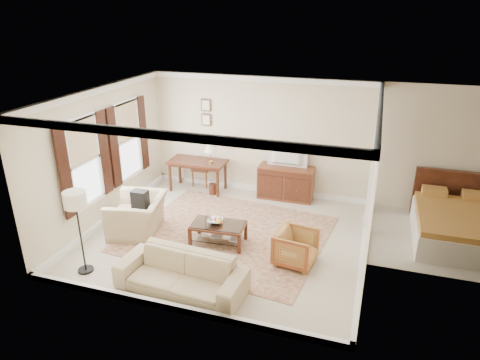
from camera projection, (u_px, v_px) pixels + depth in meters
The scene contains 21 objects.
room_shell at pixel (225, 118), 7.89m from camera, with size 5.51×5.01×2.91m.
annex_bedroom at pixel (460, 228), 8.43m from camera, with size 3.00×2.70×2.90m.
window_front at pixel (84, 162), 8.39m from camera, with size 0.12×1.56×1.80m, color #CCB284, non-canonical shape.
window_rear at pixel (128, 140), 9.80m from camera, with size 0.12×1.56×1.80m, color #CCB284, non-canonical shape.
doorway at pixel (371, 177), 8.97m from camera, with size 0.10×1.12×2.25m, color white, non-canonical shape.
rug at pixel (228, 234), 8.88m from camera, with size 3.87×3.32×0.01m, color #5D251F.
writing_desk at pixel (198, 165), 10.79m from camera, with size 1.45×0.72×0.79m.
desk_chair at pixel (202, 166), 11.16m from camera, with size 0.45×0.45×1.05m, color brown, non-canonical shape.
desk_lamp at pixel (211, 153), 10.55m from camera, with size 0.32×0.32×0.50m, color silver, non-canonical shape.
framed_prints at pixel (206, 112), 10.67m from camera, with size 0.25×0.04×0.68m, color #4F2416, non-canonical shape.
sideboard at pixel (286, 183), 10.41m from camera, with size 1.33×0.51×0.82m, color brown.
tv at pixel (287, 149), 10.06m from camera, with size 0.92×0.53×0.12m, color black.
coffee_table at pixel (218, 228), 8.41m from camera, with size 1.09×0.68×0.45m.
fruit_bowl at pixel (215, 220), 8.38m from camera, with size 0.42×0.42×0.10m, color silver.
book_a at pixel (212, 234), 8.54m from camera, with size 0.28×0.04×0.38m, color brown.
book_b at pixel (231, 237), 8.42m from camera, with size 0.28×0.03×0.38m, color brown.
striped_armchair at pixel (296, 246), 7.75m from camera, with size 0.70×0.65×0.72m, color brown.
club_armchair at pixel (137, 209), 8.80m from camera, with size 1.18×0.77×1.03m, color tan.
backpack at pixel (140, 199), 8.66m from camera, with size 0.32×0.22×0.40m, color black.
sofa at pixel (181, 268), 6.99m from camera, with size 2.15×0.63×0.84m, color tan.
floor_lamp at pixel (76, 206), 7.16m from camera, with size 0.38×0.38×1.54m.
Camera 1 is at (2.64, -7.28, 4.38)m, focal length 32.00 mm.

